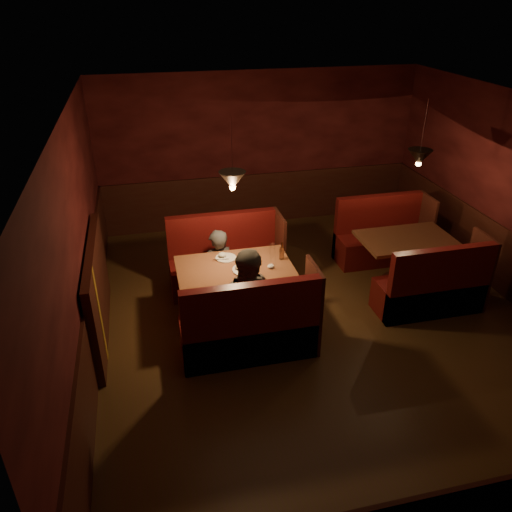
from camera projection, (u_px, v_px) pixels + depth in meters
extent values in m
cube|color=#492D19|center=(317.00, 320.00, 7.05)|extent=(6.00, 7.00, 0.01)
cube|color=black|center=(332.00, 111.00, 5.68)|extent=(6.00, 7.00, 0.01)
cube|color=black|center=(260.00, 151.00, 9.37)|extent=(6.00, 0.01, 2.90)
cube|color=black|center=(504.00, 441.00, 3.36)|extent=(6.00, 0.01, 2.90)
cube|color=black|center=(78.00, 252.00, 5.76)|extent=(0.01, 7.00, 2.90)
cube|color=black|center=(260.00, 198.00, 9.80)|extent=(6.00, 0.04, 1.00)
cube|color=black|center=(93.00, 319.00, 6.22)|extent=(0.04, 7.00, 1.00)
cube|color=black|center=(509.00, 266.00, 7.41)|extent=(0.04, 7.00, 1.00)
cube|color=black|center=(98.00, 292.00, 6.50)|extent=(0.10, 2.20, 1.30)
cube|color=#AC8022|center=(100.00, 315.00, 6.04)|extent=(0.01, 0.12, 1.30)
cylinder|color=#333333|center=(232.00, 148.00, 5.96)|extent=(0.01, 0.01, 0.80)
cone|color=black|center=(232.00, 180.00, 6.15)|extent=(0.34, 0.34, 0.22)
sphere|color=#FFBF72|center=(233.00, 187.00, 6.20)|extent=(0.08, 0.08, 0.08)
cylinder|color=#333333|center=(424.00, 129.00, 6.80)|extent=(0.01, 0.01, 0.80)
cone|color=black|center=(419.00, 157.00, 6.99)|extent=(0.34, 0.34, 0.22)
sphere|color=#FFBF72|center=(418.00, 163.00, 7.03)|extent=(0.08, 0.08, 0.08)
cube|color=brown|center=(234.00, 268.00, 6.74)|extent=(1.56, 0.94, 0.06)
cylinder|color=black|center=(235.00, 294.00, 6.94)|extent=(0.16, 0.16, 0.78)
cylinder|color=black|center=(236.00, 315.00, 7.11)|extent=(0.62, 0.62, 0.04)
cylinder|color=silver|center=(244.00, 270.00, 6.62)|extent=(0.31, 0.31, 0.02)
cube|color=black|center=(240.00, 267.00, 6.64)|extent=(0.10, 0.09, 0.04)
ellipsoid|color=silver|center=(237.00, 267.00, 6.60)|extent=(0.08, 0.08, 0.06)
cube|color=tan|center=(243.00, 269.00, 6.57)|extent=(0.10, 0.08, 0.04)
cylinder|color=silver|center=(241.00, 272.00, 6.54)|extent=(0.06, 0.14, 0.01)
cylinder|color=silver|center=(226.00, 258.00, 6.92)|extent=(0.29, 0.29, 0.02)
ellipsoid|color=beige|center=(222.00, 255.00, 6.92)|extent=(0.11, 0.11, 0.06)
cube|color=silver|center=(221.00, 260.00, 6.85)|extent=(0.22, 0.05, 0.00)
cylinder|color=white|center=(258.00, 259.00, 6.81)|extent=(0.06, 0.06, 0.09)
cylinder|color=white|center=(273.00, 249.00, 6.98)|extent=(0.08, 0.08, 0.17)
cylinder|color=white|center=(273.00, 263.00, 6.62)|extent=(0.08, 0.08, 0.17)
cylinder|color=#47230F|center=(282.00, 253.00, 6.86)|extent=(0.07, 0.07, 0.18)
cylinder|color=#47230F|center=(282.00, 245.00, 6.80)|extent=(0.03, 0.03, 0.08)
ellipsoid|color=white|center=(271.00, 266.00, 6.68)|extent=(0.13, 0.13, 0.05)
cube|color=#480D0D|center=(225.00, 274.00, 7.70)|extent=(1.67, 0.61, 0.50)
cube|color=#480D0D|center=(222.00, 248.00, 7.74)|extent=(1.67, 0.13, 1.17)
cube|color=black|center=(279.00, 249.00, 7.71)|extent=(0.04, 0.61, 1.17)
cube|color=#480D0D|center=(247.00, 336.00, 6.32)|extent=(1.67, 0.61, 0.50)
cube|color=#480D0D|center=(252.00, 326.00, 5.95)|extent=(1.67, 0.13, 1.17)
cube|color=black|center=(313.00, 306.00, 6.33)|extent=(0.04, 0.61, 1.17)
cube|color=brown|center=(406.00, 239.00, 7.60)|extent=(1.40, 0.90, 0.05)
cylinder|color=black|center=(403.00, 262.00, 7.79)|extent=(0.15, 0.15, 0.74)
cylinder|color=black|center=(400.00, 281.00, 7.95)|extent=(0.59, 0.59, 0.04)
cube|color=#480D0D|center=(380.00, 248.00, 8.51)|extent=(1.51, 0.58, 0.48)
cube|color=#480D0D|center=(376.00, 225.00, 8.55)|extent=(1.51, 0.13, 1.11)
cube|color=black|center=(424.00, 226.00, 8.51)|extent=(0.04, 0.58, 1.11)
cube|color=#480D0D|center=(427.00, 295.00, 7.19)|extent=(1.51, 0.58, 0.48)
cube|color=#480D0D|center=(439.00, 284.00, 6.85)|extent=(1.51, 0.13, 1.11)
cube|color=black|center=(479.00, 270.00, 7.20)|extent=(0.04, 0.58, 1.11)
imported|color=#363637|center=(217.00, 254.00, 7.23)|extent=(0.62, 0.50, 1.47)
imported|color=#38332D|center=(252.00, 288.00, 6.22)|extent=(0.94, 0.80, 1.69)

